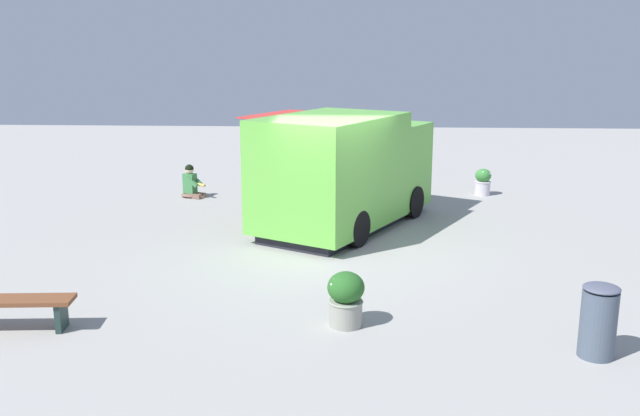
% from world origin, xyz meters
% --- Properties ---
extents(ground_plane, '(40.00, 40.00, 0.00)m').
position_xyz_m(ground_plane, '(0.00, 0.00, 0.00)').
color(ground_plane, '#9D9C96').
extents(food_truck, '(5.05, 4.22, 2.44)m').
position_xyz_m(food_truck, '(1.59, -0.10, 1.18)').
color(food_truck, '#66BD43').
rests_on(food_truck, ground_plane).
extents(person_customer, '(0.61, 0.79, 0.85)m').
position_xyz_m(person_customer, '(4.32, 3.89, 0.34)').
color(person_customer, '#7A5A4B').
rests_on(person_customer, ground_plane).
extents(planter_flowering_near, '(0.42, 0.42, 0.69)m').
position_xyz_m(planter_flowering_near, '(4.98, -3.66, 0.36)').
color(planter_flowering_near, silver).
rests_on(planter_flowering_near, ground_plane).
extents(planter_flowering_far, '(0.52, 0.52, 0.79)m').
position_xyz_m(planter_flowering_far, '(-3.80, -0.22, 0.41)').
color(planter_flowering_far, gray).
rests_on(planter_flowering_far, ground_plane).
extents(plaza_bench, '(0.55, 1.80, 0.46)m').
position_xyz_m(plaza_bench, '(-4.20, 4.41, 0.36)').
color(plaza_bench, brown).
rests_on(plaza_bench, ground_plane).
extents(trash_bin, '(0.46, 0.46, 0.96)m').
position_xyz_m(trash_bin, '(-4.62, -3.39, 0.48)').
color(trash_bin, '#475363').
rests_on(trash_bin, ground_plane).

